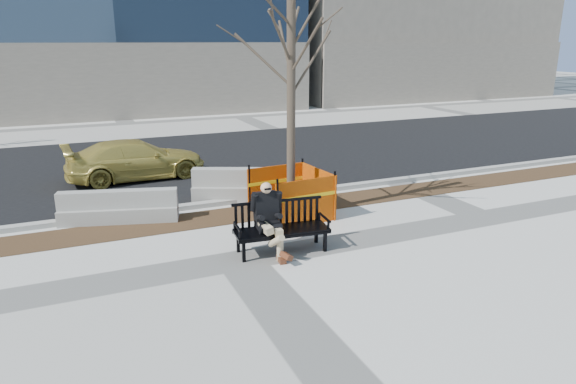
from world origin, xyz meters
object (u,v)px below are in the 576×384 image
tree_fence (291,216)px  jersey_barrier_right (252,200)px  seated_man (268,252)px  jersey_barrier_left (120,222)px  sedan (138,179)px  bench (282,252)px

tree_fence → jersey_barrier_right: 1.63m
tree_fence → seated_man: bearing=-125.4°
seated_man → jersey_barrier_right: seated_man is taller
jersey_barrier_left → jersey_barrier_right: (3.42, 0.34, 0.00)m
sedan → bench: bearing=-168.9°
jersey_barrier_left → bench: bearing=-32.8°
bench → jersey_barrier_right: 3.55m
bench → tree_fence: tree_fence is taller
bench → seated_man: seated_man is taller
jersey_barrier_left → seated_man: bearing=-34.9°
seated_man → sedan: 7.15m
seated_man → jersey_barrier_right: bearing=81.6°
seated_man → jersey_barrier_right: 3.53m
seated_man → jersey_barrier_left: 4.01m
tree_fence → jersey_barrier_right: size_ratio=1.94×
bench → tree_fence: bearing=67.1°
seated_man → sedan: size_ratio=0.34×
tree_fence → jersey_barrier_left: tree_fence is taller
jersey_barrier_right → seated_man: bearing=-80.1°
bench → jersey_barrier_left: bearing=137.4°
sedan → jersey_barrier_right: 4.32m
bench → jersey_barrier_right: (0.60, 3.50, 0.00)m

